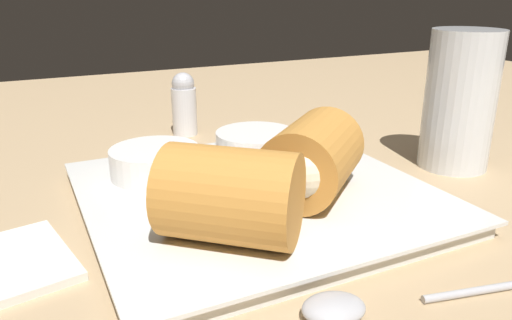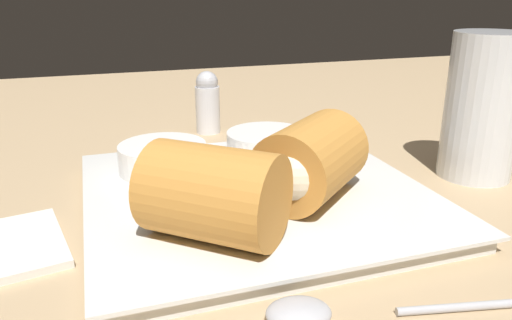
{
  "view_description": "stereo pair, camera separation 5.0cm",
  "coord_description": "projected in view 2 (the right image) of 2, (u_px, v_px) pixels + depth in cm",
  "views": [
    {
      "loc": [
        -18.14,
        -36.24,
        19.81
      ],
      "look_at": [
        -1.26,
        -1.47,
        6.06
      ],
      "focal_mm": 35.0,
      "sensor_mm": 36.0,
      "label": 1
    },
    {
      "loc": [
        -13.5,
        -38.13,
        19.81
      ],
      "look_at": [
        -1.26,
        -1.47,
        6.06
      ],
      "focal_mm": 35.0,
      "sensor_mm": 36.0,
      "label": 2
    }
  ],
  "objects": [
    {
      "name": "roll_front_left",
      "position": [
        308.0,
        162.0,
        0.39
      ],
      "size": [
        10.88,
        10.64,
        6.39
      ],
      "color": "#C68438",
      "rests_on": "serving_plate"
    },
    {
      "name": "dipping_bowl_far",
      "position": [
        163.0,
        156.0,
        0.45
      ],
      "size": [
        7.96,
        7.96,
        2.52
      ],
      "color": "white",
      "rests_on": "serving_plate"
    },
    {
      "name": "spoon",
      "position": [
        339.0,
        312.0,
        0.28
      ],
      "size": [
        19.94,
        5.74,
        1.28
      ],
      "color": "#B2B2B7",
      "rests_on": "table_surface"
    },
    {
      "name": "table_surface",
      "position": [
        264.0,
        207.0,
        0.44
      ],
      "size": [
        180.0,
        140.0,
        2.0
      ],
      "color": "tan",
      "rests_on": "ground"
    },
    {
      "name": "salt_shaker",
      "position": [
        205.0,
        102.0,
        0.62
      ],
      "size": [
        3.03,
        3.03,
        7.71
      ],
      "color": "silver",
      "rests_on": "table_surface"
    },
    {
      "name": "dipping_bowl_near",
      "position": [
        267.0,
        143.0,
        0.49
      ],
      "size": [
        7.96,
        7.96,
        2.52
      ],
      "color": "white",
      "rests_on": "serving_plate"
    },
    {
      "name": "roll_front_right",
      "position": [
        206.0,
        192.0,
        0.33
      ],
      "size": [
        10.88,
        10.66,
        6.39
      ],
      "color": "#C68438",
      "rests_on": "serving_plate"
    },
    {
      "name": "drinking_glass",
      "position": [
        482.0,
        107.0,
        0.47
      ],
      "size": [
        6.83,
        6.83,
        13.72
      ],
      "color": "silver",
      "rests_on": "table_surface"
    },
    {
      "name": "serving_plate",
      "position": [
        256.0,
        197.0,
        0.42
      ],
      "size": [
        27.64,
        27.01,
        1.5
      ],
      "color": "silver",
      "rests_on": "table_surface"
    }
  ]
}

